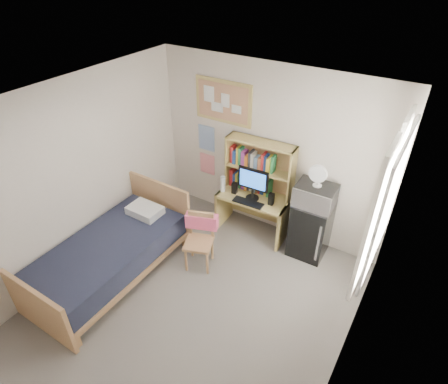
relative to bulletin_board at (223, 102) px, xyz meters
The scene contains 25 objects.
floor 2.95m from the bulletin_board, 69.48° to the right, with size 3.60×4.20×0.02m, color gray.
ceiling 2.33m from the bulletin_board, 69.48° to the right, with size 3.60×4.20×0.02m, color white.
wall_back 1.00m from the bulletin_board, ahead, with size 3.60×0.04×2.60m, color silver.
wall_left 2.40m from the bulletin_board, 116.08° to the right, with size 0.04×4.20×2.60m, color silver.
wall_right 3.37m from the bulletin_board, 38.93° to the right, with size 0.04×4.20×2.60m, color silver.
window_unit 2.70m from the bulletin_board, 19.26° to the right, with size 0.10×1.40×1.70m, color white.
curtain_left 2.83m from the bulletin_board, 27.19° to the right, with size 0.04×0.55×1.70m, color white.
curtain_right 2.57m from the bulletin_board, 10.96° to the right, with size 0.04×0.55×1.70m, color white.
bulletin_board is the anchor object (origin of this frame).
poster_wave 0.74m from the bulletin_board, behind, with size 0.30×0.01×0.42m, color #2956A6.
poster_japan 1.18m from the bulletin_board, behind, with size 0.28×0.01×0.36m, color #E92941.
desk 1.76m from the bulletin_board, 21.55° to the right, with size 1.07×0.54×0.67m, color tan.
desk_chair 2.06m from the bulletin_board, 72.00° to the right, with size 0.41×0.41×0.82m, color tan.
mini_fridge 2.23m from the bulletin_board, ahead, with size 0.51×0.51×0.87m, color black.
bed 2.73m from the bulletin_board, 102.48° to the right, with size 1.05×2.11×0.58m, color black.
hutch 1.10m from the bulletin_board, 10.67° to the right, with size 1.04×0.26×0.85m, color tan.
monitor 1.28m from the bulletin_board, 25.48° to the right, with size 0.47×0.04×0.50m, color black.
keyboard 1.52m from the bulletin_board, 33.60° to the right, with size 0.46×0.15×0.02m, color black.
speaker_left 1.29m from the bulletin_board, 40.28° to the right, with size 0.07×0.07×0.18m, color black.
speaker_right 1.58m from the bulletin_board, 17.91° to the right, with size 0.07×0.07×0.18m, color black.
water_bottle 1.22m from the bulletin_board, 58.98° to the right, with size 0.07×0.07×0.25m, color silver.
hoodie 1.76m from the bulletin_board, 72.40° to the right, with size 0.45×0.14×0.22m, color #FF618C.
microwave 1.89m from the bulletin_board, ahead, with size 0.53×0.40×0.31m, color silver.
desk_fan 1.76m from the bulletin_board, ahead, with size 0.24×0.24×0.30m, color silver.
pillow 1.95m from the bulletin_board, 108.71° to the right, with size 0.48×0.33×0.11m, color silver.
Camera 1 is at (2.00, -2.36, 3.87)m, focal length 30.00 mm.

